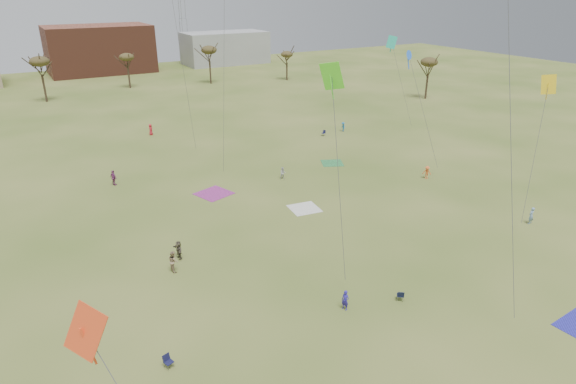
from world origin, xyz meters
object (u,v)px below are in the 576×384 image
flyer_near_right (345,300)px  camp_chair_center (400,297)px  camp_chair_left (169,364)px  camp_chair_right (323,134)px

flyer_near_right → camp_chair_center: size_ratio=1.78×
camp_chair_left → camp_chair_center: 17.17m
camp_chair_left → camp_chair_right: same height
camp_chair_left → flyer_near_right: bearing=-21.2°
flyer_near_right → camp_chair_center: bearing=51.3°
flyer_near_right → camp_chair_center: (4.22, -1.17, -0.52)m
camp_chair_center → camp_chair_right: bearing=-77.6°
camp_chair_left → camp_chair_center: bearing=-24.3°
camp_chair_left → camp_chair_right: (36.36, 37.12, 0.00)m
flyer_near_right → camp_chair_center: 4.41m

